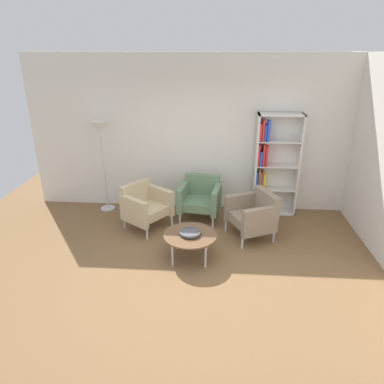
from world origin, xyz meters
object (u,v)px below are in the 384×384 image
at_px(decorative_bowl, 190,232).
at_px(floor_lamp_torchiere, 101,137).
at_px(armchair_by_bookshelf, 254,214).
at_px(armchair_near_window, 145,205).
at_px(coffee_table_low, 190,236).
at_px(armchair_corner_red, 200,197).
at_px(bookshelf_tall, 272,165).

xyz_separation_m(decorative_bowl, floor_lamp_torchiere, (-1.76, 1.62, 1.01)).
distance_m(decorative_bowl, armchair_by_bookshelf, 1.25).
bearing_deg(armchair_near_window, armchair_by_bookshelf, -60.26).
bearing_deg(decorative_bowl, coffee_table_low, -89.55).
distance_m(coffee_table_low, armchair_corner_red, 1.37).
xyz_separation_m(armchair_near_window, armchair_by_bookshelf, (1.87, -0.21, 0.00)).
relative_size(armchair_by_bookshelf, floor_lamp_torchiere, 0.53).
bearing_deg(armchair_corner_red, decorative_bowl, -84.98).
bearing_deg(armchair_near_window, bookshelf_tall, -34.80).
height_order(armchair_corner_red, floor_lamp_torchiere, floor_lamp_torchiere).
bearing_deg(armchair_near_window, armchair_corner_red, -30.43).
height_order(decorative_bowl, armchair_near_window, armchair_near_window).
bearing_deg(coffee_table_low, decorative_bowl, 90.45).
relative_size(bookshelf_tall, armchair_corner_red, 2.37).
height_order(armchair_near_window, armchair_by_bookshelf, same).
bearing_deg(armchair_corner_red, bookshelf_tall, 24.16).
bearing_deg(coffee_table_low, floor_lamp_torchiere, 137.36).
relative_size(coffee_table_low, decorative_bowl, 2.50).
bearing_deg(floor_lamp_torchiere, armchair_corner_red, -8.05).
bearing_deg(decorative_bowl, armchair_by_bookshelf, 36.56).
distance_m(armchair_near_window, armchair_by_bookshelf, 1.88).
relative_size(armchair_near_window, armchair_by_bookshelf, 1.04).
xyz_separation_m(decorative_bowl, armchair_near_window, (-0.87, 0.95, -0.02)).
bearing_deg(bookshelf_tall, armchair_by_bookshelf, -111.03).
bearing_deg(decorative_bowl, floor_lamp_torchiere, 137.36).
distance_m(bookshelf_tall, armchair_near_window, 2.44).
bearing_deg(bookshelf_tall, armchair_corner_red, -164.23).
relative_size(armchair_corner_red, floor_lamp_torchiere, 0.46).
xyz_separation_m(armchair_by_bookshelf, floor_lamp_torchiere, (-2.76, 0.88, 1.03)).
relative_size(decorative_bowl, floor_lamp_torchiere, 0.18).
bearing_deg(floor_lamp_torchiere, armchair_by_bookshelf, -17.67).
relative_size(decorative_bowl, armchair_by_bookshelf, 0.35).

